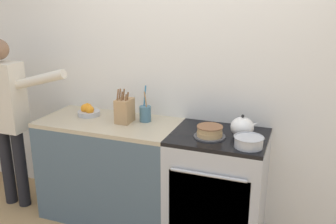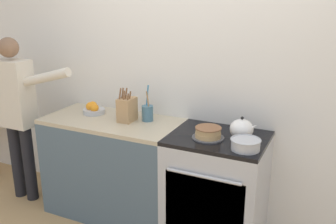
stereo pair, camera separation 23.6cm
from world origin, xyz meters
TOP-DOWN VIEW (x-y plane):
  - wall_back at (0.00, 0.62)m, footprint 8.00×0.04m
  - counter_cabinet at (-0.67, 0.30)m, footprint 1.20×0.60m
  - stove_range at (0.30, 0.30)m, footprint 0.74×0.64m
  - layer_cake at (0.24, 0.24)m, footprint 0.24×0.24m
  - tea_kettle at (0.47, 0.34)m, footprint 0.22×0.18m
  - mixing_bowl at (0.55, 0.14)m, footprint 0.21×0.21m
  - knife_block at (-0.52, 0.33)m, footprint 0.12×0.16m
  - utensil_crock at (-0.37, 0.41)m, footprint 0.10×0.10m
  - fruit_bowl at (-0.91, 0.37)m, footprint 0.20×0.20m
  - person_baker at (-1.61, 0.14)m, footprint 0.91×0.20m

SIDE VIEW (x-z plane):
  - counter_cabinet at x=-0.67m, z-range 0.00..0.91m
  - stove_range at x=0.30m, z-range 0.00..0.91m
  - person_baker at x=-1.61m, z-range 0.15..1.73m
  - mixing_bowl at x=0.55m, z-range 0.91..0.99m
  - layer_cake at x=0.24m, z-range 0.90..0.99m
  - fruit_bowl at x=-0.91m, z-range 0.89..1.00m
  - utensil_crock at x=-0.37m, z-range 0.82..1.13m
  - tea_kettle at x=0.47m, z-range 0.89..1.07m
  - knife_block at x=-0.52m, z-range 0.86..1.16m
  - wall_back at x=0.00m, z-range 0.00..2.60m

